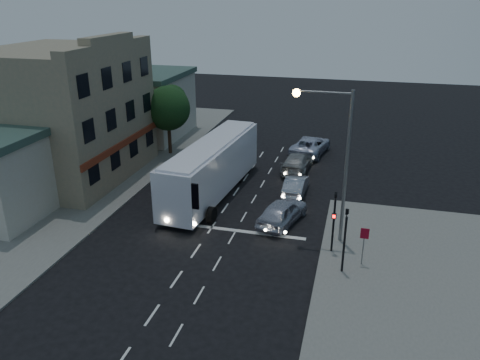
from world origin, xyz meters
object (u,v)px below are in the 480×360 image
(regulatory_sign, at_px, (364,240))
(streetlight, at_px, (336,150))
(traffic_signal_main, at_px, (334,215))
(car_sedan_b, at_px, (297,162))
(car_sedan_c, at_px, (310,145))
(traffic_signal_side, at_px, (345,233))
(car_suv, at_px, (282,212))
(tour_bus, at_px, (212,166))
(car_sedan_a, at_px, (296,186))
(street_tree, at_px, (168,106))

(regulatory_sign, xyz_separation_m, streetlight, (-1.96, 2.44, 4.14))
(streetlight, bearing_deg, traffic_signal_main, -79.80)
(car_sedan_b, bearing_deg, car_sedan_c, -93.03)
(traffic_signal_side, relative_size, regulatory_sign, 1.86)
(car_suv, bearing_deg, tour_bus, -15.13)
(tour_bus, xyz_separation_m, traffic_signal_side, (9.89, -8.43, 0.26))
(car_sedan_a, bearing_deg, car_sedan_c, -88.96)
(car_sedan_b, bearing_deg, streetlight, 110.72)
(regulatory_sign, bearing_deg, car_suv, 141.56)
(car_sedan_c, distance_m, regulatory_sign, 19.33)
(car_suv, xyz_separation_m, regulatory_sign, (5.09, -4.04, 0.80))
(car_sedan_c, height_order, traffic_signal_side, traffic_signal_side)
(traffic_signal_side, height_order, streetlight, streetlight)
(tour_bus, height_order, car_sedan_c, tour_bus)
(tour_bus, relative_size, regulatory_sign, 5.99)
(regulatory_sign, distance_m, streetlight, 5.18)
(traffic_signal_side, bearing_deg, car_sedan_a, 111.76)
(tour_bus, height_order, traffic_signal_main, traffic_signal_main)
(car_suv, bearing_deg, traffic_signal_side, 144.74)
(traffic_signal_side, xyz_separation_m, streetlight, (-0.96, 3.40, 3.31))
(car_suv, distance_m, car_sedan_b, 9.85)
(car_sedan_b, distance_m, car_sedan_c, 4.82)
(regulatory_sign, bearing_deg, tour_bus, 145.54)
(traffic_signal_main, bearing_deg, street_tree, 137.97)
(traffic_signal_main, bearing_deg, car_suv, 138.24)
(car_sedan_a, distance_m, traffic_signal_side, 10.74)
(regulatory_sign, bearing_deg, car_sedan_a, 119.03)
(car_sedan_a, height_order, traffic_signal_side, traffic_signal_side)
(car_suv, bearing_deg, car_sedan_a, -76.33)
(streetlight, bearing_deg, car_sedan_b, 107.33)
(car_sedan_b, distance_m, streetlight, 12.98)
(car_sedan_a, bearing_deg, car_suv, 88.89)
(traffic_signal_main, distance_m, traffic_signal_side, 2.10)
(car_sedan_b, distance_m, street_tree, 12.63)
(traffic_signal_main, bearing_deg, car_sedan_b, 106.57)
(tour_bus, relative_size, car_suv, 2.80)
(car_sedan_a, height_order, regulatory_sign, regulatory_sign)
(car_sedan_c, xyz_separation_m, regulatory_sign, (4.99, -18.66, 0.79))
(car_sedan_b, relative_size, car_sedan_c, 0.89)
(traffic_signal_side, xyz_separation_m, street_tree, (-16.51, 16.22, 2.08))
(streetlight, distance_m, street_tree, 20.19)
(street_tree, bearing_deg, traffic_signal_side, -44.50)
(car_sedan_a, height_order, car_sedan_c, car_sedan_c)
(tour_bus, bearing_deg, regulatory_sign, -29.72)
(tour_bus, bearing_deg, car_sedan_c, 66.94)
(car_sedan_b, relative_size, streetlight, 0.57)
(traffic_signal_main, xyz_separation_m, regulatory_sign, (1.70, -1.01, -0.82))
(car_sedan_c, bearing_deg, traffic_signal_side, 111.03)
(car_sedan_a, distance_m, car_sedan_c, 9.78)
(tour_bus, bearing_deg, car_sedan_b, 54.80)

